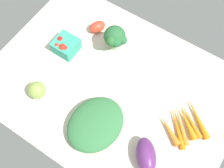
{
  "coord_description": "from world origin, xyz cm",
  "views": [
    {
      "loc": [
        28.23,
        -43.0,
        109.77
      ],
      "look_at": [
        0.0,
        0.0,
        4.0
      ],
      "focal_mm": 45.02,
      "sensor_mm": 36.0,
      "label": 1
    }
  ],
  "objects_px": {
    "berry_basket": "(65,46)",
    "leafy_greens_clump": "(95,124)",
    "heirloom_tomato_green": "(37,90)",
    "carrot_bunch": "(184,124)",
    "eggplant": "(146,156)",
    "broccoli_head": "(115,38)",
    "roma_tomato": "(97,27)"
  },
  "relations": [
    {
      "from": "broccoli_head",
      "to": "roma_tomato",
      "type": "bearing_deg",
      "value": 162.11
    },
    {
      "from": "berry_basket",
      "to": "broccoli_head",
      "type": "relative_size",
      "value": 0.76
    },
    {
      "from": "carrot_bunch",
      "to": "leafy_greens_clump",
      "type": "xyz_separation_m",
      "value": [
        -0.29,
        -0.2,
        0.02
      ]
    },
    {
      "from": "broccoli_head",
      "to": "heirloom_tomato_green",
      "type": "xyz_separation_m",
      "value": [
        -0.14,
        -0.37,
        -0.05
      ]
    },
    {
      "from": "roma_tomato",
      "to": "heirloom_tomato_green",
      "type": "relative_size",
      "value": 1.06
    },
    {
      "from": "leafy_greens_clump",
      "to": "heirloom_tomato_green",
      "type": "relative_size",
      "value": 3.33
    },
    {
      "from": "carrot_bunch",
      "to": "eggplant",
      "type": "relative_size",
      "value": 1.58
    },
    {
      "from": "leafy_greens_clump",
      "to": "heirloom_tomato_green",
      "type": "distance_m",
      "value": 0.28
    },
    {
      "from": "carrot_bunch",
      "to": "broccoli_head",
      "type": "xyz_separation_m",
      "value": [
        -0.43,
        0.15,
        0.07
      ]
    },
    {
      "from": "broccoli_head",
      "to": "leafy_greens_clump",
      "type": "height_order",
      "value": "broccoli_head"
    },
    {
      "from": "leafy_greens_clump",
      "to": "eggplant",
      "type": "distance_m",
      "value": 0.23
    },
    {
      "from": "eggplant",
      "to": "berry_basket",
      "type": "bearing_deg",
      "value": 29.25
    },
    {
      "from": "berry_basket",
      "to": "leafy_greens_clump",
      "type": "relative_size",
      "value": 0.41
    },
    {
      "from": "berry_basket",
      "to": "heirloom_tomato_green",
      "type": "relative_size",
      "value": 1.36
    },
    {
      "from": "carrot_bunch",
      "to": "heirloom_tomato_green",
      "type": "height_order",
      "value": "heirloom_tomato_green"
    },
    {
      "from": "broccoli_head",
      "to": "leafy_greens_clump",
      "type": "bearing_deg",
      "value": -68.46
    },
    {
      "from": "broccoli_head",
      "to": "heirloom_tomato_green",
      "type": "relative_size",
      "value": 1.79
    },
    {
      "from": "roma_tomato",
      "to": "carrot_bunch",
      "type": "xyz_separation_m",
      "value": [
        0.55,
        -0.19,
        -0.01
      ]
    },
    {
      "from": "broccoli_head",
      "to": "berry_basket",
      "type": "bearing_deg",
      "value": -144.36
    },
    {
      "from": "carrot_bunch",
      "to": "leafy_greens_clump",
      "type": "bearing_deg",
      "value": -145.44
    },
    {
      "from": "heirloom_tomato_green",
      "to": "broccoli_head",
      "type": "bearing_deg",
      "value": 68.7
    },
    {
      "from": "roma_tomato",
      "to": "eggplant",
      "type": "height_order",
      "value": "eggplant"
    },
    {
      "from": "broccoli_head",
      "to": "heirloom_tomato_green",
      "type": "height_order",
      "value": "broccoli_head"
    },
    {
      "from": "leafy_greens_clump",
      "to": "broccoli_head",
      "type": "bearing_deg",
      "value": 111.54
    },
    {
      "from": "heirloom_tomato_green",
      "to": "roma_tomato",
      "type": "bearing_deg",
      "value": 87.17
    },
    {
      "from": "roma_tomato",
      "to": "carrot_bunch",
      "type": "bearing_deg",
      "value": 98.41
    },
    {
      "from": "roma_tomato",
      "to": "broccoli_head",
      "type": "distance_m",
      "value": 0.14
    },
    {
      "from": "eggplant",
      "to": "broccoli_head",
      "type": "bearing_deg",
      "value": 7.69
    },
    {
      "from": "berry_basket",
      "to": "heirloom_tomato_green",
      "type": "height_order",
      "value": "same"
    },
    {
      "from": "berry_basket",
      "to": "eggplant",
      "type": "xyz_separation_m",
      "value": [
        0.54,
        -0.22,
        0.0
      ]
    },
    {
      "from": "roma_tomato",
      "to": "leafy_greens_clump",
      "type": "height_order",
      "value": "leafy_greens_clump"
    },
    {
      "from": "berry_basket",
      "to": "broccoli_head",
      "type": "bearing_deg",
      "value": 35.64
    }
  ]
}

